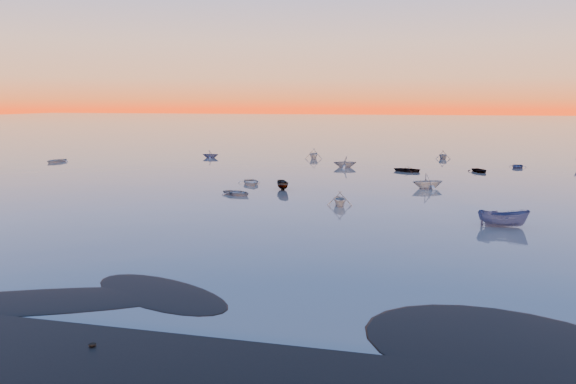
% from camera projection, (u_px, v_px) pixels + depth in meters
% --- Properties ---
extents(ground, '(600.00, 600.00, 0.00)m').
position_uv_depth(ground, '(366.00, 148.00, 124.69)').
color(ground, slate).
rests_on(ground, ground).
extents(mud_lobes, '(140.00, 6.00, 0.07)m').
position_uv_depth(mud_lobes, '(155.00, 314.00, 27.86)').
color(mud_lobes, black).
rests_on(mud_lobes, ground).
extents(moored_fleet, '(124.00, 58.00, 1.20)m').
position_uv_depth(moored_fleet, '(332.00, 175.00, 79.63)').
color(moored_fleet, '#BBBCB7').
rests_on(moored_fleet, ground).
extents(boat_near_left, '(4.28, 3.28, 0.99)m').
position_uv_depth(boat_near_left, '(251.00, 184.00, 71.15)').
color(boat_near_left, '#BBBCB7').
rests_on(boat_near_left, ground).
extents(boat_near_center, '(1.80, 4.19, 1.45)m').
position_uv_depth(boat_near_center, '(503.00, 226.00, 47.29)').
color(boat_near_center, '#3E4A76').
rests_on(boat_near_center, ground).
extents(boat_near_right, '(3.56, 2.26, 1.15)m').
position_uv_depth(boat_near_right, '(340.00, 205.00, 56.79)').
color(boat_near_right, '#BBBCB7').
rests_on(boat_near_right, ground).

